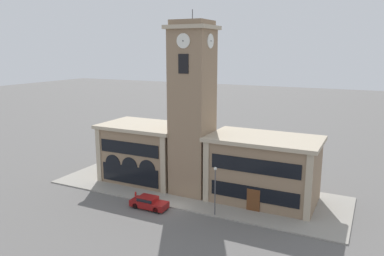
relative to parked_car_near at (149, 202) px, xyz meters
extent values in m
plane|color=#605E5B|center=(2.25, 1.17, -0.74)|extent=(300.00, 300.00, 0.00)
cube|color=gray|center=(2.25, 7.37, -0.66)|extent=(37.71, 12.40, 0.15)
cube|color=#897056|center=(2.25, 6.69, 9.31)|extent=(4.53, 4.53, 20.09)
cube|color=tan|center=(2.25, 6.69, 19.58)|extent=(5.23, 5.23, 0.45)
cube|color=#897056|center=(2.25, 6.69, 20.10)|extent=(4.16, 4.16, 0.60)
cylinder|color=#4C4C51|center=(2.25, 6.69, 21.00)|extent=(0.10, 0.10, 1.20)
cylinder|color=silver|center=(2.25, 4.37, 18.02)|extent=(1.67, 0.10, 1.67)
cylinder|color=black|center=(2.25, 4.30, 18.02)|extent=(0.13, 0.04, 0.13)
cylinder|color=silver|center=(4.56, 6.69, 18.02)|extent=(0.10, 1.67, 1.67)
cylinder|color=black|center=(4.63, 6.69, 18.02)|extent=(0.04, 0.13, 0.13)
cube|color=black|center=(2.25, 4.38, 15.49)|extent=(1.27, 0.10, 2.20)
cube|color=#897056|center=(-5.72, 8.00, 2.99)|extent=(10.81, 7.15, 7.45)
cube|color=tan|center=(-5.72, 8.00, 6.94)|extent=(11.51, 7.85, 0.45)
cube|color=tan|center=(-10.78, 4.36, 2.99)|extent=(0.70, 0.16, 7.45)
cube|color=tan|center=(-0.66, 4.36, 2.99)|extent=(0.70, 0.16, 7.45)
cube|color=black|center=(-5.72, 4.38, 4.63)|extent=(8.87, 0.10, 1.64)
cube|color=black|center=(-5.72, 4.38, 1.05)|extent=(8.65, 0.10, 2.38)
cylinder|color=black|center=(-8.42, 4.37, 2.24)|extent=(2.38, 0.06, 2.38)
cylinder|color=black|center=(-5.72, 4.37, 2.24)|extent=(2.38, 0.06, 2.38)
cylinder|color=black|center=(-3.02, 4.37, 2.24)|extent=(2.38, 0.06, 2.38)
cube|color=#897056|center=(10.96, 8.00, 2.97)|extent=(12.29, 7.15, 7.41)
cube|color=tan|center=(10.96, 8.00, 6.90)|extent=(12.99, 7.85, 0.45)
cube|color=tan|center=(5.16, 4.36, 2.97)|extent=(0.70, 0.16, 7.41)
cube|color=tan|center=(16.75, 4.36, 2.97)|extent=(0.70, 0.16, 7.41)
cube|color=black|center=(10.96, 4.38, 4.60)|extent=(10.08, 0.10, 1.63)
cube|color=#5B3319|center=(10.96, 4.37, 0.60)|extent=(1.50, 0.12, 2.67)
cube|color=black|center=(10.96, 4.38, 1.40)|extent=(10.08, 0.10, 1.66)
cube|color=maroon|center=(0.05, 0.00, -0.18)|extent=(4.36, 1.81, 0.73)
cube|color=maroon|center=(-0.12, 0.00, 0.42)|extent=(2.10, 1.61, 0.48)
cube|color=black|center=(-0.12, 0.00, 0.42)|extent=(2.02, 1.64, 0.36)
cylinder|color=black|center=(1.39, 0.79, -0.39)|extent=(0.70, 0.23, 0.70)
cylinder|color=black|center=(1.41, -0.76, -0.39)|extent=(0.70, 0.23, 0.70)
cylinder|color=black|center=(-1.30, 0.76, -0.39)|extent=(0.70, 0.23, 0.70)
cylinder|color=black|center=(-1.28, -0.78, -0.39)|extent=(0.70, 0.23, 0.70)
cylinder|color=#4C4C51|center=(7.54, 1.52, 1.94)|extent=(0.12, 0.12, 5.06)
sphere|color=silver|center=(7.54, 1.52, 4.65)|extent=(0.36, 0.36, 0.36)
cylinder|color=red|center=(-2.81, 1.44, -0.24)|extent=(0.22, 0.22, 0.70)
sphere|color=red|center=(-2.81, 1.44, 0.19)|extent=(0.19, 0.19, 0.19)
camera|label=1|loc=(22.22, -33.59, 17.03)|focal=35.00mm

